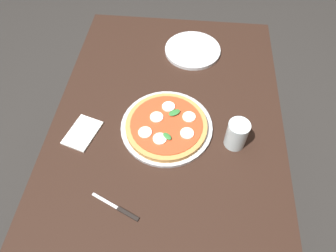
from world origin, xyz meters
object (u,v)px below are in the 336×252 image
Objects in this scene: napkin at (83,133)px; glass_cup at (237,134)px; dining_table at (168,131)px; plate_white at (193,50)px; knife at (121,210)px; serving_tray at (168,127)px; pizza at (167,125)px.

napkin is 1.26× the size of glass_cup.
plate_white is (0.34, -0.07, 0.12)m from dining_table.
plate_white is 0.47m from glass_cup.
knife is (-0.37, 0.10, 0.12)m from dining_table.
serving_tray is at bearing 79.94° from glass_cup.
glass_cup is (-0.03, -0.23, 0.03)m from pizza.
plate_white reaches higher than knife.
pizza is (-0.01, 0.00, 0.02)m from serving_tray.
pizza is 0.29m from napkin.
glass_cup is at bearing -100.06° from serving_tray.
serving_tray is at bearing -25.76° from pizza.
plate_white is at bearing -9.34° from pizza.
plate_white is at bearing 19.99° from glass_cup.
pizza is 1.19× the size of plate_white.
pizza reaches higher than plate_white.
knife is (-0.71, 0.17, -0.00)m from plate_white.
serving_tray is 1.35× the size of plate_white.
serving_tray is 0.02m from pizza.
glass_cup is at bearing -160.01° from plate_white.
napkin is 0.85× the size of knife.
pizza is 2.13× the size of napkin.
serving_tray is 0.23m from glass_cup.
pizza is at bearing -80.85° from napkin.
pizza reaches higher than knife.
pizza is 2.69× the size of glass_cup.
glass_cup is at bearing -98.17° from pizza.
pizza is at bearing 170.66° from plate_white.
pizza reaches higher than dining_table.
napkin is at bearing 35.70° from knife.
plate_white is 0.58m from napkin.
knife reaches higher than dining_table.
plate_white reaches higher than dining_table.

